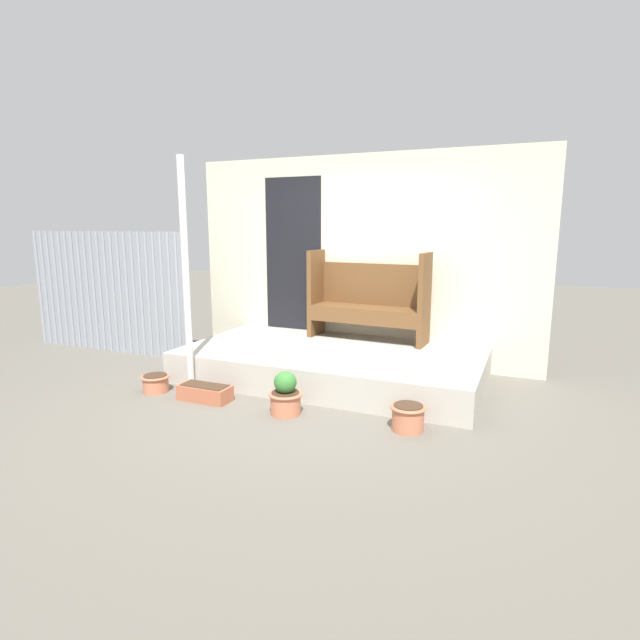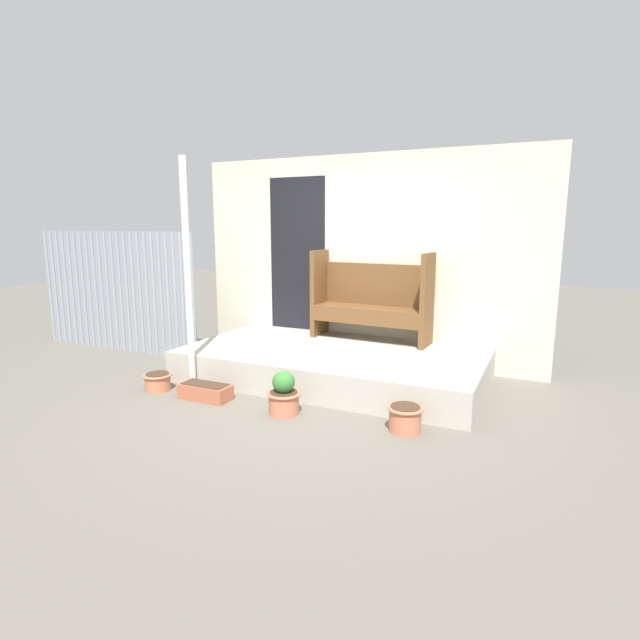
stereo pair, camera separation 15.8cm
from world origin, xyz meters
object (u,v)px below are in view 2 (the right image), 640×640
Objects in this scene: bench at (372,297)px; flower_pot_right at (405,417)px; flower_pot_left at (158,381)px; planter_box_rect at (205,391)px; flower_pot_middle at (284,395)px; support_post at (188,276)px.

flower_pot_right is at bearing -59.04° from bench.
bench is 4.91× the size of flower_pot_left.
bench is 4.73× the size of flower_pot_right.
planter_box_rect is at bearing -178.09° from flower_pot_right.
planter_box_rect is (-0.92, 0.01, -0.10)m from flower_pot_middle.
planter_box_rect is at bearing -33.75° from support_post.
support_post is 7.72× the size of flower_pot_right.
support_post is 1.17m from flower_pot_left.
support_post is at bearing -129.19° from bench.
flower_pot_left is 2.69m from flower_pot_right.
bench is 2.76× the size of planter_box_rect.
support_post is 5.91× the size of flower_pot_middle.
flower_pot_right reaches higher than planter_box_rect.
support_post reaches higher than flower_pot_left.
bench is 3.62× the size of flower_pot_middle.
bench reaches higher than planter_box_rect.
flower_pot_middle is at bearing -0.88° from flower_pot_left.
flower_pot_left is 0.64m from planter_box_rect.
flower_pot_left is 1.56m from flower_pot_middle.
support_post is 8.00× the size of flower_pot_left.
planter_box_rect is (-1.11, -1.84, -0.80)m from bench.
bench reaches higher than flower_pot_middle.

